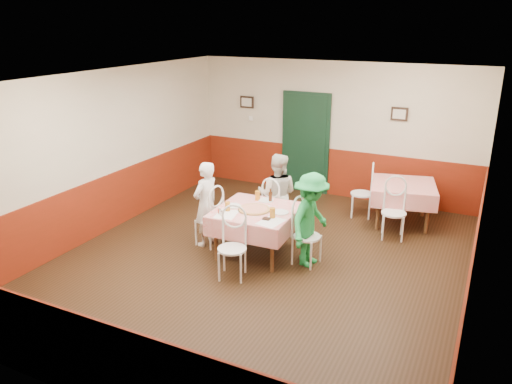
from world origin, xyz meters
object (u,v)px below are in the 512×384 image
at_px(beer_bottle, 270,196).
at_px(diner_right, 311,220).
at_px(second_table, 402,204).
at_px(chair_left, 209,219).
at_px(diner_far, 277,194).
at_px(main_table, 256,232).
at_px(wallet, 266,219).
at_px(glass_b, 272,213).
at_px(chair_far, 276,210).
at_px(chair_right, 307,237).
at_px(chair_near, 232,249).
at_px(chair_second_a, 362,194).
at_px(glass_c, 258,196).
at_px(glass_a, 228,206).
at_px(pizza, 254,209).
at_px(chair_second_b, 394,213).
at_px(diner_left, 206,204).

relative_size(beer_bottle, diner_right, 0.14).
relative_size(second_table, diner_right, 0.76).
xyz_separation_m(chair_left, diner_far, (0.82, 0.93, 0.27)).
xyz_separation_m(main_table, wallet, (0.32, -0.30, 0.40)).
relative_size(second_table, glass_b, 7.24).
height_order(second_table, chair_far, chair_far).
relative_size(chair_right, beer_bottle, 4.42).
distance_m(chair_near, diner_far, 1.77).
bearing_deg(chair_second_a, glass_c, -45.68).
distance_m(glass_a, diner_right, 1.30).
bearing_deg(pizza, diner_far, 91.29).
relative_size(second_table, chair_second_b, 1.24).
distance_m(main_table, glass_c, 0.63).
xyz_separation_m(chair_second_a, beer_bottle, (-1.04, -1.92, 0.41)).
relative_size(chair_left, diner_right, 0.61).
height_order(chair_right, chair_near, same).
relative_size(chair_left, chair_second_b, 1.00).
bearing_deg(chair_near, glass_b, 46.28).
distance_m(main_table, diner_left, 0.96).
height_order(chair_second_b, glass_c, glass_c).
xyz_separation_m(chair_second_a, chair_second_b, (0.75, -0.75, 0.00)).
bearing_deg(diner_right, wallet, 125.45).
xyz_separation_m(main_table, chair_right, (0.85, 0.03, 0.08)).
xyz_separation_m(main_table, beer_bottle, (0.06, 0.42, 0.49)).
distance_m(glass_b, diner_right, 0.58).
bearing_deg(glass_c, chair_second_b, 30.50).
height_order(beer_bottle, diner_right, diner_right).
bearing_deg(second_table, chair_second_a, 180.00).
xyz_separation_m(chair_second_b, glass_a, (-2.21, -1.83, 0.38)).
bearing_deg(beer_bottle, glass_b, -62.89).
xyz_separation_m(glass_b, beer_bottle, (-0.32, 0.62, 0.02)).
relative_size(chair_far, glass_b, 5.81).
bearing_deg(diner_far, pizza, 78.37).
xyz_separation_m(chair_right, diner_left, (-1.75, -0.06, 0.26)).
relative_size(chair_near, wallet, 8.18).
xyz_separation_m(second_table, chair_second_b, (0.00, -0.75, 0.08)).
height_order(glass_a, beer_bottle, beer_bottle).
xyz_separation_m(diner_far, diner_right, (0.93, -0.87, 0.01)).
distance_m(main_table, chair_left, 0.85).
xyz_separation_m(chair_right, diner_right, (0.05, 0.00, 0.28)).
bearing_deg(glass_b, wallet, -116.62).
height_order(chair_left, wallet, chair_left).
distance_m(chair_far, diner_left, 1.27).
xyz_separation_m(glass_b, glass_c, (-0.54, 0.60, -0.00)).
relative_size(chair_far, diner_far, 0.62).
distance_m(chair_second_b, beer_bottle, 2.17).
distance_m(chair_second_a, pizza, 2.64).
xyz_separation_m(chair_far, wallet, (0.35, -1.15, 0.32)).
bearing_deg(diner_right, glass_a, 107.79).
xyz_separation_m(chair_near, diner_right, (0.87, 0.88, 0.28)).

